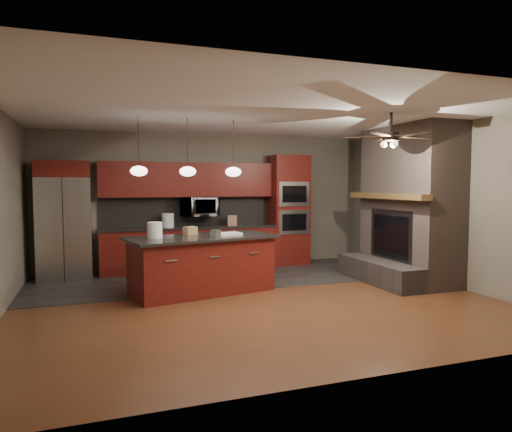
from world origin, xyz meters
name	(u,v)px	position (x,y,z in m)	size (l,w,h in m)	color
ground	(256,299)	(0.00, 0.00, 0.00)	(7.00, 7.00, 0.00)	brown
ceiling	(256,114)	(0.00, 0.00, 2.80)	(7.00, 6.00, 0.02)	white
back_wall	(209,201)	(0.00, 3.00, 1.40)	(7.00, 0.02, 2.80)	gray
right_wall	(443,205)	(3.50, 0.00, 1.40)	(0.02, 6.00, 2.80)	gray
slate_tile_patch	(225,277)	(0.00, 1.80, 0.01)	(7.00, 2.40, 0.01)	#2D2A29
fireplace_column	(407,210)	(3.04, 0.40, 1.30)	(1.30, 2.10, 2.80)	brown
back_cabinetry	(190,227)	(-0.48, 2.74, 0.89)	(3.59, 0.64, 2.20)	maroon
oven_tower	(289,210)	(1.70, 2.69, 1.19)	(0.80, 0.63, 2.38)	maroon
microwave	(199,207)	(-0.27, 2.75, 1.30)	(0.73, 0.41, 0.50)	silver
refrigerator	(64,220)	(-2.84, 2.62, 1.09)	(0.94, 0.75, 2.18)	silver
kitchen_island	(202,264)	(-0.68, 0.73, 0.46)	(2.53, 1.53, 0.92)	maroon
white_bucket	(155,230)	(-1.43, 0.70, 1.05)	(0.23, 0.23, 0.25)	white
paint_can	(216,233)	(-0.48, 0.57, 0.98)	(0.17, 0.17, 0.11)	#A3A3A8
paint_tray	(228,234)	(-0.22, 0.76, 0.94)	(0.40, 0.28, 0.04)	white
cardboard_box	(190,231)	(-0.80, 1.05, 0.99)	(0.20, 0.15, 0.13)	#A68455
counter_bucket	(168,220)	(-0.93, 2.70, 1.04)	(0.25, 0.25, 0.28)	white
counter_box	(232,220)	(0.39, 2.65, 1.01)	(0.19, 0.15, 0.21)	#A07453
pendant_left	(139,171)	(-1.65, 0.70, 1.96)	(0.26, 0.26, 0.92)	black
pendant_center	(188,171)	(-0.90, 0.70, 1.96)	(0.26, 0.26, 0.92)	black
pendant_right	(233,172)	(-0.15, 0.70, 1.96)	(0.26, 0.26, 0.92)	black
ceiling_fan	(391,136)	(1.80, -0.80, 2.46)	(1.27, 1.33, 0.41)	black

